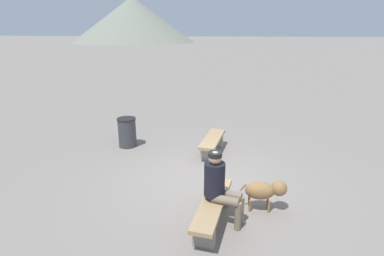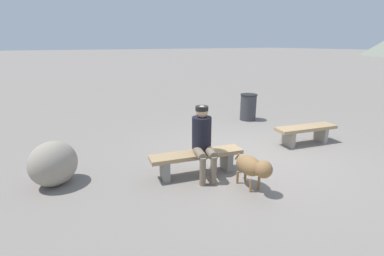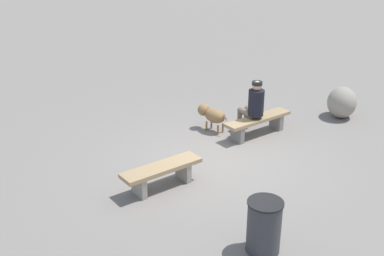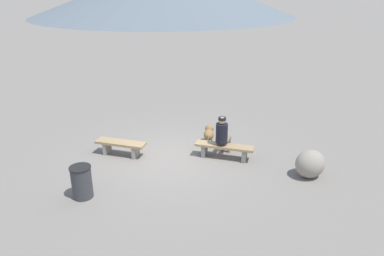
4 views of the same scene
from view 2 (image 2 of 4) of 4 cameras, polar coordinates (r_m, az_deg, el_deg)
The scene contains 7 objects.
ground at distance 6.37m, azimuth 12.22°, elevation -5.60°, with size 210.00×210.00×0.06m, color gray.
bench_left at distance 7.33m, azimuth 22.05°, elevation -0.59°, with size 1.60×0.68×0.44m.
bench_right at distance 5.23m, azimuth 0.97°, elevation -6.19°, with size 1.79×0.67×0.43m.
seated_person at distance 5.03m, azimuth 2.21°, elevation -1.87°, with size 0.47×0.69×1.31m.
dog at distance 4.80m, azimuth 12.24°, elevation -7.68°, with size 0.33×0.85×0.60m.
trash_bin at distance 9.09m, azimuth 11.33°, elevation 4.18°, with size 0.53×0.53×0.83m.
boulder at distance 5.39m, azimuth -26.32°, elevation -6.48°, with size 0.71×0.83×0.78m, color gray.
Camera 2 is at (4.01, 4.33, 2.37)m, focal length 26.28 mm.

